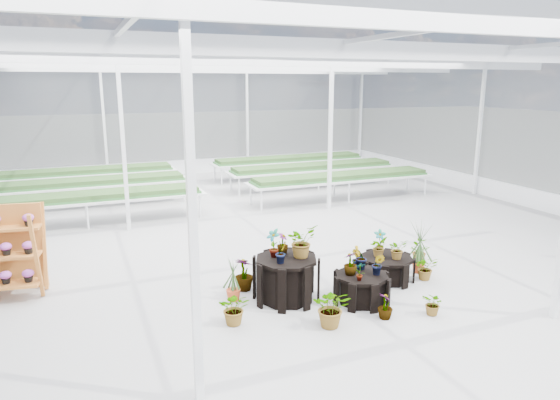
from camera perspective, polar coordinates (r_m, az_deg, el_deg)
name	(u,v)px	position (r m, az deg, el deg)	size (l,w,h in m)	color
ground_plane	(292,264)	(10.90, 1.43, -7.27)	(24.00, 24.00, 0.00)	gray
greenhouse_shell	(293,161)	(10.33, 1.50, 4.50)	(18.00, 24.00, 4.50)	white
steel_frame	(293,161)	(10.33, 1.50, 4.50)	(18.00, 24.00, 4.50)	silver
nursery_benches	(208,184)	(17.38, -8.18, 1.80)	(16.00, 7.00, 0.84)	silver
plinth_tall	(286,279)	(9.04, 0.71, -9.00)	(1.16, 1.16, 0.79)	black
plinth_mid	(361,288)	(9.12, 9.29, -9.91)	(0.98, 0.98, 0.52)	black
plinth_low	(386,268)	(10.18, 12.05, -7.64)	(1.07, 1.07, 0.48)	black
nursery_plants	(334,268)	(9.33, 6.22, -7.70)	(5.08, 3.27, 1.38)	#2B4820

